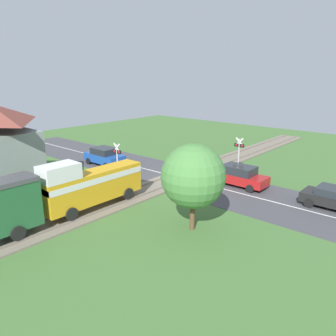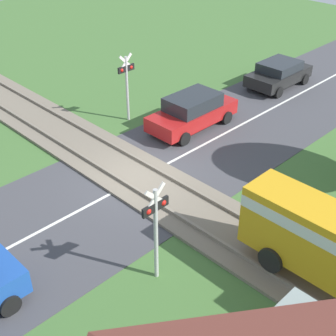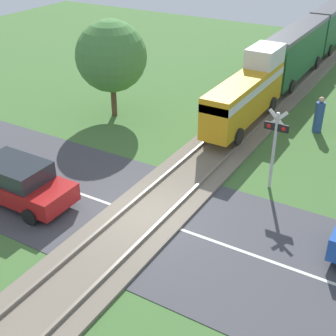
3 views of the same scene
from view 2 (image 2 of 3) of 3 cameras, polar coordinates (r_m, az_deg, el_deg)
ground_plane at (r=17.78m, az=-3.51°, el=-1.35°), size 60.00×60.00×0.00m
road_surface at (r=17.77m, az=-3.51°, el=-1.32°), size 48.00×6.40×0.02m
track_bed at (r=17.74m, az=-3.52°, el=-1.17°), size 2.80×48.00×0.24m
car_near_crossing at (r=21.02m, az=3.00°, el=6.93°), size 4.36×1.89×1.57m
car_behind_queue at (r=26.10m, az=13.35°, el=11.16°), size 3.86×1.97×1.37m
crossing_signal_west_approach at (r=21.31m, az=-5.07°, el=10.77°), size 0.90×0.18×3.16m
crossing_signal_east_approach at (r=12.52m, az=-1.52°, el=-6.48°), size 0.90×0.18×3.16m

